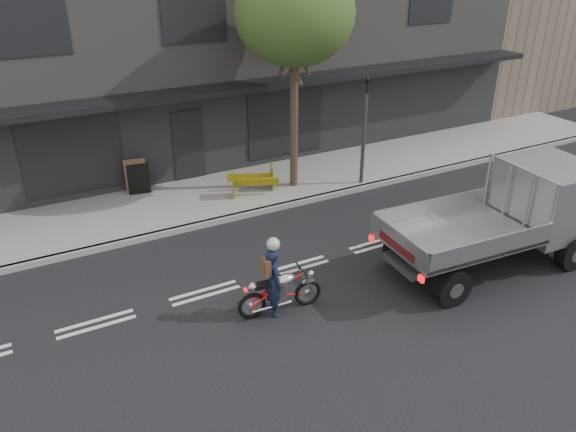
{
  "coord_description": "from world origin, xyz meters",
  "views": [
    {
      "loc": [
        -5.75,
        -10.2,
        7.19
      ],
      "look_at": [
        0.0,
        0.5,
        1.16
      ],
      "focal_mm": 35.0,
      "sensor_mm": 36.0,
      "label": 1
    }
  ],
  "objects_px": {
    "rider": "(274,282)",
    "traffic_light_pole": "(364,137)",
    "sandwich_board": "(139,179)",
    "motorcycle": "(280,291)",
    "flatbed_ute": "(532,204)",
    "construction_barrier": "(256,183)",
    "street_tree": "(295,15)"
  },
  "relations": [
    {
      "from": "construction_barrier",
      "to": "traffic_light_pole",
      "type": "bearing_deg",
      "value": -11.83
    },
    {
      "from": "street_tree",
      "to": "rider",
      "type": "bearing_deg",
      "value": -122.42
    },
    {
      "from": "construction_barrier",
      "to": "sandwich_board",
      "type": "distance_m",
      "value": 3.53
    },
    {
      "from": "motorcycle",
      "to": "flatbed_ute",
      "type": "xyz_separation_m",
      "value": [
        6.48,
        -0.79,
        0.91
      ]
    },
    {
      "from": "traffic_light_pole",
      "to": "sandwich_board",
      "type": "height_order",
      "value": "traffic_light_pole"
    },
    {
      "from": "traffic_light_pole",
      "to": "flatbed_ute",
      "type": "distance_m",
      "value": 5.64
    },
    {
      "from": "traffic_light_pole",
      "to": "motorcycle",
      "type": "bearing_deg",
      "value": -138.72
    },
    {
      "from": "flatbed_ute",
      "to": "construction_barrier",
      "type": "xyz_separation_m",
      "value": [
        -4.47,
        6.24,
        -0.87
      ]
    },
    {
      "from": "motorcycle",
      "to": "sandwich_board",
      "type": "distance_m",
      "value": 7.2
    },
    {
      "from": "rider",
      "to": "sandwich_board",
      "type": "xyz_separation_m",
      "value": [
        -0.96,
        7.11,
        -0.11
      ]
    },
    {
      "from": "motorcycle",
      "to": "sandwich_board",
      "type": "relative_size",
      "value": 1.84
    },
    {
      "from": "rider",
      "to": "flatbed_ute",
      "type": "distance_m",
      "value": 6.7
    },
    {
      "from": "sandwich_board",
      "to": "traffic_light_pole",
      "type": "bearing_deg",
      "value": -10.82
    },
    {
      "from": "street_tree",
      "to": "construction_barrier",
      "type": "relative_size",
      "value": 4.81
    },
    {
      "from": "traffic_light_pole",
      "to": "sandwich_board",
      "type": "xyz_separation_m",
      "value": [
        -6.51,
        2.37,
        -0.99
      ]
    },
    {
      "from": "motorcycle",
      "to": "construction_barrier",
      "type": "relative_size",
      "value": 1.35
    },
    {
      "from": "flatbed_ute",
      "to": "construction_barrier",
      "type": "distance_m",
      "value": 7.72
    },
    {
      "from": "rider",
      "to": "traffic_light_pole",
      "type": "bearing_deg",
      "value": -43.59
    },
    {
      "from": "street_tree",
      "to": "construction_barrier",
      "type": "height_order",
      "value": "street_tree"
    },
    {
      "from": "construction_barrier",
      "to": "sandwich_board",
      "type": "bearing_deg",
      "value": 151.98
    },
    {
      "from": "traffic_light_pole",
      "to": "flatbed_ute",
      "type": "bearing_deg",
      "value": -78.98
    },
    {
      "from": "flatbed_ute",
      "to": "construction_barrier",
      "type": "height_order",
      "value": "flatbed_ute"
    },
    {
      "from": "motorcycle",
      "to": "construction_barrier",
      "type": "distance_m",
      "value": 5.81
    },
    {
      "from": "flatbed_ute",
      "to": "construction_barrier",
      "type": "bearing_deg",
      "value": 129.43
    },
    {
      "from": "street_tree",
      "to": "sandwich_board",
      "type": "xyz_separation_m",
      "value": [
        -4.51,
        1.52,
        -4.61
      ]
    },
    {
      "from": "sandwich_board",
      "to": "street_tree",
      "type": "bearing_deg",
      "value": -9.44
    },
    {
      "from": "rider",
      "to": "construction_barrier",
      "type": "xyz_separation_m",
      "value": [
        2.16,
        5.45,
        -0.23
      ]
    },
    {
      "from": "construction_barrier",
      "to": "sandwich_board",
      "type": "height_order",
      "value": "sandwich_board"
    },
    {
      "from": "motorcycle",
      "to": "sandwich_board",
      "type": "bearing_deg",
      "value": 104.8
    },
    {
      "from": "sandwich_board",
      "to": "construction_barrier",
      "type": "bearing_deg",
      "value": -18.84
    },
    {
      "from": "construction_barrier",
      "to": "rider",
      "type": "bearing_deg",
      "value": -111.59
    },
    {
      "from": "flatbed_ute",
      "to": "sandwich_board",
      "type": "bearing_deg",
      "value": 137.67
    }
  ]
}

